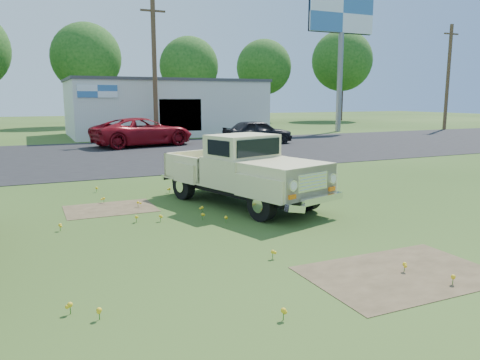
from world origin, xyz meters
name	(u,v)px	position (x,y,z in m)	size (l,w,h in m)	color
ground	(239,236)	(0.00, 0.00, 0.00)	(140.00, 140.00, 0.00)	#244014
asphalt_lot	(113,155)	(0.00, 15.00, 0.00)	(90.00, 14.00, 0.02)	black
dirt_patch_a	(401,274)	(1.50, -3.00, 0.00)	(3.00, 2.00, 0.01)	#4B3F28
dirt_patch_b	(110,209)	(-2.00, 3.50, 0.00)	(2.20, 1.60, 0.01)	#4B3F28
commercial_building	(165,107)	(6.00, 26.99, 2.10)	(14.20, 8.20, 4.15)	silver
billboard	(341,26)	(20.00, 24.04, 8.54)	(6.10, 0.45, 11.05)	slate
utility_pole_mid	(155,69)	(4.00, 22.00, 4.60)	(1.60, 0.30, 9.00)	#4B3922
utility_pole_east	(448,77)	(30.00, 22.00, 4.60)	(1.60, 0.30, 9.00)	#4B3922
treeline_d	(86,58)	(2.00, 40.50, 6.62)	(6.72, 6.72, 10.00)	#3A241A
treeline_e	(189,66)	(12.00, 39.00, 5.98)	(6.08, 6.08, 9.04)	#3A241A
treeline_f	(264,67)	(22.00, 41.50, 6.30)	(6.40, 6.40, 9.52)	#3A241A
treeline_g	(342,61)	(32.00, 40.00, 7.25)	(7.36, 7.36, 10.95)	#3A241A
vintage_pickup_truck	(242,170)	(1.27, 2.57, 0.93)	(1.99, 5.11, 1.85)	#CCC689
red_pickup	(143,132)	(2.37, 18.78, 0.81)	(2.70, 5.86, 1.63)	maroon
dark_sedan	(258,132)	(8.96, 17.01, 0.73)	(1.73, 4.29, 1.46)	black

